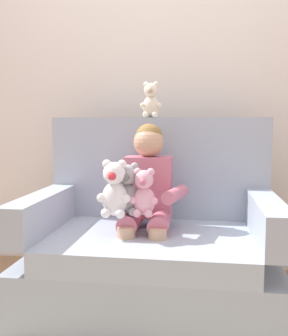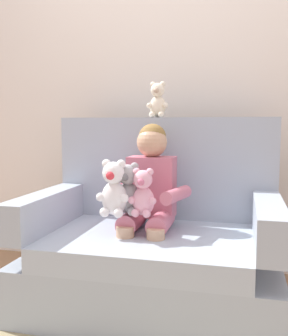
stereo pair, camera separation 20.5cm
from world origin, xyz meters
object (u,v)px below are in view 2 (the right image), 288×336
(seated_child, at_px, (149,191))
(plush_cream_on_backrest, at_px, (158,101))
(armchair, at_px, (155,248))
(plush_white, at_px, (114,190))
(plush_pink, at_px, (143,194))
(plush_grey, at_px, (128,190))

(seated_child, relative_size, plush_cream_on_backrest, 3.76)
(armchair, bearing_deg, plush_white, -133.84)
(plush_pink, distance_m, plush_cream_on_backrest, 0.68)
(seated_child, relative_size, plush_pink, 3.34)
(armchair, height_order, seated_child, armchair)
(armchair, xyz_separation_m, plush_white, (-0.17, -0.18, 0.35))
(armchair, height_order, plush_pink, armchair)
(armchair, relative_size, plush_pink, 5.37)
(seated_child, distance_m, plush_grey, 0.16)
(seated_child, relative_size, plush_grey, 3.03)
(armchair, xyz_separation_m, plush_cream_on_backrest, (-0.05, 0.31, 0.82))
(plush_pink, bearing_deg, armchair, 84.70)
(seated_child, xyz_separation_m, plush_cream_on_backrest, (-0.02, 0.30, 0.51))
(armchair, xyz_separation_m, plush_pink, (-0.03, -0.15, 0.33))
(armchair, distance_m, plush_cream_on_backrest, 0.88)
(plush_grey, distance_m, plush_cream_on_backrest, 0.65)
(plush_grey, height_order, plush_cream_on_backrest, plush_cream_on_backrest)
(armchair, xyz_separation_m, seated_child, (-0.03, 0.01, 0.31))
(plush_grey, relative_size, plush_pink, 1.10)
(plush_grey, height_order, plush_pink, plush_grey)
(plush_cream_on_backrest, bearing_deg, armchair, -85.74)
(plush_cream_on_backrest, bearing_deg, plush_white, -109.28)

